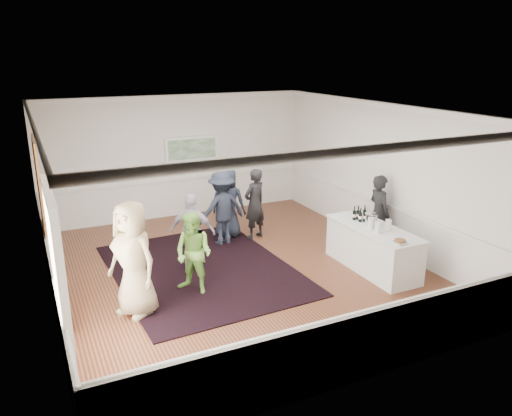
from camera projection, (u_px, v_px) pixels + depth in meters
name	position (u px, v px, depth m)	size (l,w,h in m)	color
floor	(238.00, 270.00, 10.11)	(8.00, 8.00, 0.00)	brown
ceiling	(236.00, 110.00, 9.16)	(7.00, 8.00, 0.02)	white
wall_left	(42.00, 218.00, 8.20)	(0.02, 8.00, 3.20)	white
wall_right	(382.00, 175.00, 11.07)	(0.02, 8.00, 3.20)	white
wall_back	(177.00, 157.00, 13.08)	(7.00, 0.02, 3.20)	white
wall_front	(365.00, 272.00, 6.19)	(7.00, 0.02, 3.20)	white
wainscoting	(238.00, 247.00, 9.96)	(7.00, 8.00, 1.00)	white
mirror	(40.00, 188.00, 9.28)	(0.05, 1.25, 1.85)	#C47539
doorway	(57.00, 272.00, 6.64)	(0.10, 1.78, 2.56)	white
landscape_painting	(192.00, 149.00, 13.15)	(1.44, 0.06, 0.66)	white
area_rug	(202.00, 269.00, 10.09)	(3.34, 4.39, 0.02)	black
serving_table	(373.00, 248.00, 10.01)	(0.84, 2.21, 0.90)	white
bartender	(379.00, 213.00, 10.86)	(0.63, 0.41, 1.72)	black
guest_tan	(133.00, 259.00, 8.14)	(0.96, 0.63, 1.97)	tan
guest_green	(194.00, 253.00, 8.97)	(0.74, 0.57, 1.51)	#85C950
guest_lilac	(193.00, 232.00, 9.94)	(0.92, 0.38, 1.57)	silver
guest_dark_a	(222.00, 208.00, 11.27)	(1.10, 0.63, 1.70)	#212737
guest_dark_b	(255.00, 204.00, 11.64)	(0.61, 0.40, 1.67)	black
guest_navy	(228.00, 203.00, 11.73)	(0.81, 0.53, 1.66)	#212737
wine_bottles	(360.00, 213.00, 10.25)	(0.30, 0.25, 0.31)	black
juice_pitchers	(379.00, 225.00, 9.66)	(0.36, 0.36, 0.24)	#70B13F
ice_bucket	(371.00, 220.00, 9.97)	(0.26, 0.26, 0.24)	silver
nut_bowl	(400.00, 242.00, 9.03)	(0.24, 0.24, 0.08)	white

